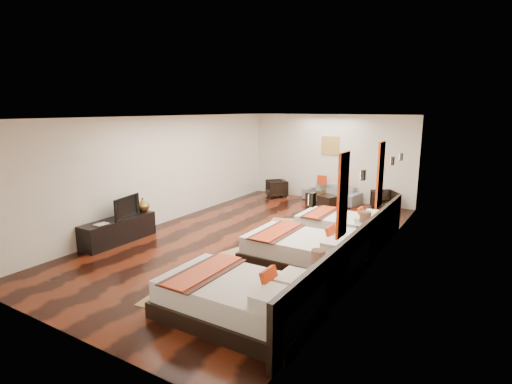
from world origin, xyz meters
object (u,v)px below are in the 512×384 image
Objects in this scene: bed_near at (239,299)px; nightstand_a at (317,282)px; tv_console at (118,230)px; table_plant at (324,189)px; armchair_left at (277,188)px; coffee_table at (322,201)px; bed_mid at (306,250)px; armchair_right at (384,200)px; bed_far at (342,226)px; figurine at (143,205)px; book at (98,224)px; tv at (124,207)px; nightstand_b at (364,238)px; sofa at (332,194)px.

bed_near is 2.74× the size of nightstand_a.
bed_near reaches higher than tv_console.
table_plant is (2.72, 5.56, 0.27)m from tv_console.
armchair_left reaches higher than coffee_table.
bed_mid reaches higher than armchair_right.
nightstand_a is at bearing -77.14° from bed_far.
bed_near is 4.73m from figurine.
figurine reaches higher than table_plant.
tv is at bearing 85.73° from book.
nightstand_a is at bearing -68.79° from coffee_table.
bed_near is 7.02m from coffee_table.
table_plant reaches higher than tv_console.
nightstand_b reaches higher than bed_near.
nightstand_a reaches higher than table_plant.
sofa is (2.71, 6.79, -0.29)m from book.
figurine is at bearing -177.38° from bed_mid.
armchair_left is 2.28× the size of table_plant.
table_plant is (-2.23, 5.82, 0.25)m from nightstand_a.
coffee_table is at bearing 65.69° from book.
armchair_right is at bearing 88.15° from bed_near.
bed_near is at bearing -11.50° from book.
book is at bearing 168.50° from bed_near.
figurine reaches higher than book.
coffee_table is at bearing -79.49° from sofa.
sofa is at bearing 119.11° from nightstand_b.
table_plant is at bearing 63.97° from tv_console.
coffee_table is (2.71, 6.01, -0.36)m from book.
tv_console is 2.79× the size of armchair_left.
bed_far is 2.42× the size of nightstand_a.
nightstand_b reaches higher than table_plant.
bed_near is at bearing -68.50° from sofa.
table_plant is (-1.72, -0.52, 0.25)m from armchair_right.
tv reaches higher than table_plant.
tv_console is 2.09× the size of tv.
book is 1.29m from figurine.
nightstand_a is at bearing 56.20° from bed_near.
table_plant is at bearing 124.07° from nightstand_b.
nightstand_b reaches higher than bed_mid.
bed_far is 2.95m from table_plant.
tv is 3.05× the size of table_plant.
nightstand_b is 1.36× the size of armchair_left.
bed_near is at bearing -26.91° from figurine.
bed_near and bed_mid have the same top height.
tv reaches higher than bed_mid.
sofa is 1.86× the size of coffee_table.
nightstand_b is at bearing -120.36° from armchair_right.
book is at bearing -101.28° from sofa.
bed_near is 2.61× the size of nightstand_b.
nightstand_b reaches higher than sofa.
nightstand_a is 5.07m from figurine.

